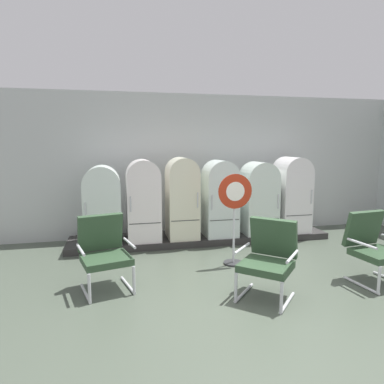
# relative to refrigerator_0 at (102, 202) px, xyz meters

# --- Properties ---
(ground) EXTENTS (12.00, 10.00, 0.05)m
(ground) POSITION_rel_refrigerator_0_xyz_m (1.91, -2.92, -0.90)
(ground) COLOR #475044
(back_wall) EXTENTS (11.76, 0.12, 2.98)m
(back_wall) POSITION_rel_refrigerator_0_xyz_m (1.91, 0.74, 0.62)
(back_wall) COLOR #BABFBD
(back_wall) RESTS_ON ground
(display_plinth) EXTENTS (5.18, 0.95, 0.12)m
(display_plinth) POSITION_rel_refrigerator_0_xyz_m (1.91, 0.11, -0.82)
(display_plinth) COLOR #2D2C2B
(display_plinth) RESTS_ON ground
(refrigerator_0) EXTENTS (0.67, 0.68, 1.43)m
(refrigerator_0) POSITION_rel_refrigerator_0_xyz_m (0.00, 0.00, 0.00)
(refrigerator_0) COLOR silver
(refrigerator_0) RESTS_ON display_plinth
(refrigerator_1) EXTENTS (0.62, 0.68, 1.53)m
(refrigerator_1) POSITION_rel_refrigerator_0_xyz_m (0.75, -0.00, 0.06)
(refrigerator_1) COLOR white
(refrigerator_1) RESTS_ON display_plinth
(refrigerator_2) EXTENTS (0.58, 0.67, 1.57)m
(refrigerator_2) POSITION_rel_refrigerator_0_xyz_m (1.50, -0.01, 0.08)
(refrigerator_2) COLOR beige
(refrigerator_2) RESTS_ON display_plinth
(refrigerator_3) EXTENTS (0.63, 0.66, 1.50)m
(refrigerator_3) POSITION_rel_refrigerator_0_xyz_m (2.26, -0.01, 0.04)
(refrigerator_3) COLOR silver
(refrigerator_3) RESTS_ON display_plinth
(refrigerator_4) EXTENTS (0.66, 0.65, 1.46)m
(refrigerator_4) POSITION_rel_refrigerator_0_xyz_m (3.09, -0.02, 0.02)
(refrigerator_4) COLOR silver
(refrigerator_4) RESTS_ON display_plinth
(refrigerator_5) EXTENTS (0.62, 0.71, 1.55)m
(refrigerator_5) POSITION_rel_refrigerator_0_xyz_m (3.83, 0.01, 0.07)
(refrigerator_5) COLOR white
(refrigerator_5) RESTS_ON display_plinth
(armchair_left) EXTENTS (0.78, 0.81, 1.00)m
(armchair_left) POSITION_rel_refrigerator_0_xyz_m (0.07, -1.82, -0.34)
(armchair_left) COLOR silver
(armchair_left) RESTS_ON ground
(armchair_right) EXTENTS (0.73, 0.75, 1.00)m
(armchair_right) POSITION_rel_refrigerator_0_xyz_m (3.79, -2.41, -0.34)
(armchair_right) COLOR silver
(armchair_right) RESTS_ON ground
(armchair_center) EXTENTS (0.91, 0.91, 1.00)m
(armchair_center) POSITION_rel_refrigerator_0_xyz_m (2.14, -2.54, -0.34)
(armchair_center) COLOR silver
(armchair_center) RESTS_ON ground
(sign_stand) EXTENTS (0.56, 0.32, 1.48)m
(sign_stand) POSITION_rel_refrigerator_0_xyz_m (2.10, -1.34, -0.08)
(sign_stand) COLOR #2D2D30
(sign_stand) RESTS_ON ground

